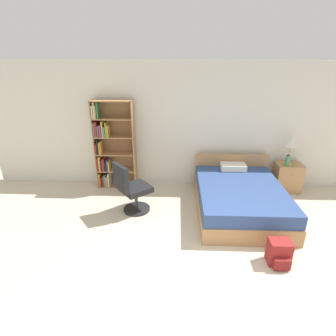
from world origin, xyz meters
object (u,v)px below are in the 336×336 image
office_chair (131,190)px  water_bottle (287,161)px  bookshelf (110,147)px  nightstand (287,177)px  table_lamp (292,143)px  backpack_red (279,253)px  bed (239,197)px

office_chair → water_bottle: office_chair is taller
bookshelf → office_chair: bearing=-60.5°
bookshelf → nightstand: bearing=-1.2°
table_lamp → backpack_red: size_ratio=1.65×
nightstand → water_bottle: (-0.10, -0.10, 0.41)m
office_chair → table_lamp: bearing=17.3°
office_chair → backpack_red: size_ratio=2.72×
nightstand → water_bottle: size_ratio=2.61×
bed → table_lamp: 1.60m
table_lamp → water_bottle: (-0.05, -0.07, -0.36)m
office_chair → nightstand: bearing=17.4°
table_lamp → bed: bearing=-144.6°
office_chair → nightstand: 3.29m
backpack_red → bookshelf: bearing=140.6°
table_lamp → water_bottle: bearing=-123.0°
bed → nightstand: bed is taller
bed → table_lamp: bearing=35.4°
bookshelf → nightstand: bookshelf is taller
bed → nightstand: 1.44m
bookshelf → backpack_red: bookshelf is taller
water_bottle → table_lamp: bearing=57.0°
office_chair → water_bottle: bearing=16.3°
bookshelf → bed: 2.78m
bed → nightstand: (1.18, 0.83, 0.04)m
nightstand → table_lamp: 0.77m
bed → office_chair: bearing=-175.4°
nightstand → office_chair: bearing=-162.6°
table_lamp → office_chair: bearing=-162.7°
bookshelf → backpack_red: bearing=-39.4°
nightstand → backpack_red: size_ratio=1.71×
bed → table_lamp: (1.13, 0.80, 0.80)m
bed → bookshelf: bearing=160.4°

